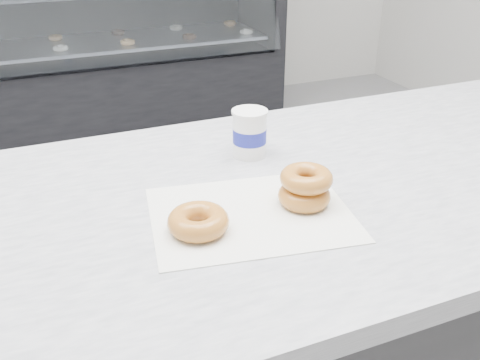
% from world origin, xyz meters
% --- Properties ---
extents(ground, '(5.00, 5.00, 0.00)m').
position_xyz_m(ground, '(0.00, 0.00, 0.00)').
color(ground, gray).
rests_on(ground, ground).
extents(counter, '(3.06, 0.76, 0.90)m').
position_xyz_m(counter, '(0.00, -0.60, 0.45)').
color(counter, '#333335').
rests_on(counter, ground).
extents(display_case, '(2.40, 0.74, 1.25)m').
position_xyz_m(display_case, '(0.00, 2.12, 0.49)').
color(display_case, black).
rests_on(display_case, ground).
extents(wax_paper, '(0.38, 0.31, 0.00)m').
position_xyz_m(wax_paper, '(-0.11, -0.67, 0.90)').
color(wax_paper, white).
rests_on(wax_paper, counter).
extents(donut_single, '(0.11, 0.11, 0.04)m').
position_xyz_m(donut_single, '(-0.21, -0.69, 0.92)').
color(donut_single, '#B58A31').
rests_on(donut_single, wax_paper).
extents(donut_stack, '(0.12, 0.12, 0.06)m').
position_xyz_m(donut_stack, '(-0.01, -0.68, 0.93)').
color(donut_stack, '#B58A31').
rests_on(donut_stack, wax_paper).
extents(coffee_cup, '(0.08, 0.08, 0.10)m').
position_xyz_m(coffee_cup, '(-0.02, -0.45, 0.95)').
color(coffee_cup, white).
rests_on(coffee_cup, counter).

